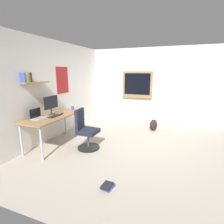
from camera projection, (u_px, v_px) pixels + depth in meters
ground_plane at (142, 147)px, 4.29m from camera, size 5.20×5.20×0.00m
wall_back at (55, 90)px, 4.87m from camera, size 5.00×0.30×2.60m
wall_right at (157, 86)px, 6.24m from camera, size 0.22×5.00×2.60m
desk at (55, 118)px, 4.33m from camera, size 1.68×0.66×0.75m
office_chair at (86, 132)px, 4.18m from camera, size 0.52×0.52×0.95m
laptop at (38, 116)px, 4.01m from camera, size 0.31×0.21×0.23m
monitor_primary at (51, 104)px, 4.33m from camera, size 0.46×0.17×0.46m
keyboard at (55, 116)px, 4.21m from camera, size 0.37×0.13×0.02m
computer_mouse at (62, 113)px, 4.46m from camera, size 0.10×0.06×0.03m
coffee_mug at (73, 108)px, 4.97m from camera, size 0.08×0.08×0.09m
backpack at (153, 125)px, 5.52m from camera, size 0.32×0.22×0.35m
book_stack_on_floor at (108, 186)px, 2.79m from camera, size 0.24×0.19×0.06m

